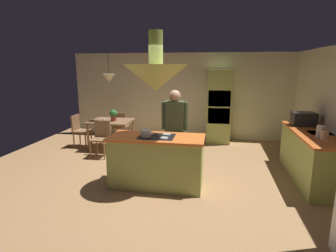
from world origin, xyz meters
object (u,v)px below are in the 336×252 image
at_px(dining_table, 111,124).
at_px(person_at_island, 175,127).
at_px(chair_by_back_wall, 120,125).
at_px(cup_on_table, 104,120).
at_px(kitchen_island, 157,161).
at_px(canister_flour, 324,135).
at_px(oven_tower, 219,107).
at_px(potted_plant_on_table, 113,115).
at_px(microwave_on_counter, 304,119).
at_px(cooking_pot_on_cooktop, 146,133).
at_px(canister_sugar, 321,131).
at_px(chair_at_corner, 79,129).
at_px(chair_facing_island, 101,136).

distance_m(dining_table, person_at_island, 2.43).
distance_m(chair_by_back_wall, cup_on_table, 0.95).
xyz_separation_m(kitchen_island, cup_on_table, (-1.80, 1.88, 0.33)).
relative_size(person_at_island, canister_flour, 10.40).
relative_size(oven_tower, cup_on_table, 23.08).
bearing_deg(dining_table, potted_plant_on_table, -28.50).
relative_size(microwave_on_counter, cooking_pot_on_cooktop, 2.56).
bearing_deg(oven_tower, canister_sugar, -58.16).
bearing_deg(cup_on_table, kitchen_island, -46.19).
bearing_deg(dining_table, chair_at_corner, -180.00).
relative_size(oven_tower, person_at_island, 1.22).
xyz_separation_m(oven_tower, potted_plant_on_table, (-2.70, -1.20, -0.11)).
relative_size(cup_on_table, cooking_pot_on_cooktop, 0.50).
distance_m(canister_flour, microwave_on_counter, 1.19).
height_order(person_at_island, chair_by_back_wall, person_at_island).
relative_size(kitchen_island, dining_table, 1.57).
distance_m(kitchen_island, person_at_island, 0.86).
bearing_deg(canister_sugar, microwave_on_counter, 90.00).
relative_size(cup_on_table, microwave_on_counter, 0.20).
bearing_deg(cooking_pot_on_cooktop, oven_tower, 69.52).
bearing_deg(person_at_island, microwave_on_counter, 16.93).
height_order(chair_facing_island, canister_flour, canister_flour).
bearing_deg(potted_plant_on_table, canister_flour, -21.91).
distance_m(cup_on_table, microwave_on_counter, 4.67).
relative_size(chair_at_corner, microwave_on_counter, 1.89).
height_order(oven_tower, dining_table, oven_tower).
xyz_separation_m(chair_facing_island, potted_plant_on_table, (0.10, 0.62, 0.42)).
xyz_separation_m(canister_flour, canister_sugar, (0.00, 0.18, 0.03)).
distance_m(kitchen_island, canister_flour, 2.90).
height_order(oven_tower, person_at_island, oven_tower).
xyz_separation_m(chair_by_back_wall, canister_sugar, (4.54, -2.33, 0.54)).
bearing_deg(chair_by_back_wall, chair_at_corner, 35.95).
height_order(person_at_island, canister_flour, person_at_island).
distance_m(kitchen_island, cooking_pot_on_cooktop, 0.58).
xyz_separation_m(canister_sugar, cooking_pot_on_cooktop, (-3.00, -0.57, -0.03)).
bearing_deg(cup_on_table, dining_table, 65.79).
relative_size(oven_tower, dining_table, 1.92).
bearing_deg(oven_tower, chair_by_back_wall, -170.37).
bearing_deg(cup_on_table, chair_by_back_wall, 83.57).
xyz_separation_m(chair_by_back_wall, cup_on_table, (-0.10, -0.89, 0.30)).
bearing_deg(canister_flour, canister_sugar, 90.00).
distance_m(kitchen_island, canister_sugar, 2.93).
bearing_deg(potted_plant_on_table, chair_by_back_wall, 97.59).
relative_size(oven_tower, canister_sugar, 9.64).
relative_size(chair_by_back_wall, canister_flour, 5.30).
xyz_separation_m(oven_tower, canister_sugar, (1.74, -2.80, 0.00)).
distance_m(dining_table, chair_at_corner, 0.93).
height_order(potted_plant_on_table, cooking_pot_on_cooktop, cooking_pot_on_cooktop).
bearing_deg(cooking_pot_on_cooktop, dining_table, 124.63).
xyz_separation_m(person_at_island, microwave_on_counter, (2.61, 0.80, 0.09)).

